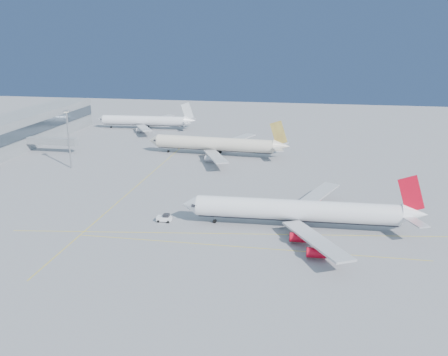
% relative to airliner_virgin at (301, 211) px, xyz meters
% --- Properties ---
extents(ground, '(500.00, 500.00, 0.00)m').
position_rel_airliner_virgin_xyz_m(ground, '(-18.23, -1.49, -5.00)').
color(ground, slate).
rests_on(ground, ground).
extents(terminal, '(18.40, 110.00, 15.00)m').
position_rel_airliner_virgin_xyz_m(terminal, '(-133.17, 83.51, 2.51)').
color(terminal, gray).
rests_on(terminal, ground).
extents(jet_bridge, '(23.60, 3.60, 6.90)m').
position_rel_airliner_virgin_xyz_m(jet_bridge, '(-111.34, 70.51, 0.17)').
color(jet_bridge, gray).
rests_on(jet_bridge, ground).
extents(taxiway_lines, '(118.86, 140.00, 0.02)m').
position_rel_airliner_virgin_xyz_m(taxiway_lines, '(-32.95, 4.85, -4.99)').
color(taxiway_lines, yellow).
rests_on(taxiway_lines, ground).
extents(airliner_virgin, '(67.16, 60.41, 16.59)m').
position_rel_airliner_virgin_xyz_m(airliner_virgin, '(0.00, 0.00, 0.00)').
color(airliner_virgin, white).
rests_on(airliner_virgin, ground).
extents(airliner_etihad, '(63.88, 58.88, 16.67)m').
position_rel_airliner_virgin_xyz_m(airliner_etihad, '(-38.52, 78.02, 0.07)').
color(airliner_etihad, beige).
rests_on(airliner_etihad, ground).
extents(airliner_third, '(56.87, 52.46, 15.27)m').
position_rel_airliner_virgin_xyz_m(airliner_third, '(-89.03, 131.09, -0.38)').
color(airliner_third, white).
rests_on(airliner_third, ground).
extents(pushback_tug, '(4.18, 2.58, 2.34)m').
position_rel_airliner_virgin_xyz_m(pushback_tug, '(-38.66, -2.06, -3.92)').
color(pushback_tug, white).
rests_on(pushback_tug, ground).
extents(light_mast, '(1.99, 1.99, 23.03)m').
position_rel_airliner_virgin_xyz_m(light_mast, '(-92.11, 47.54, 8.59)').
color(light_mast, gray).
rests_on(light_mast, ground).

